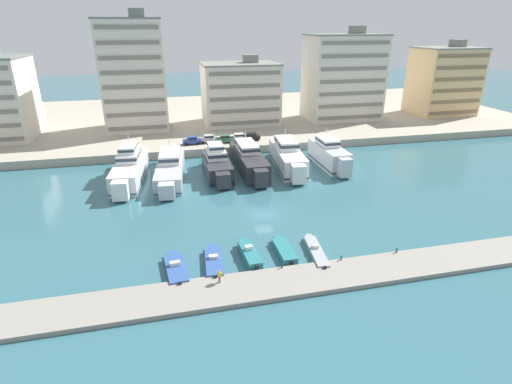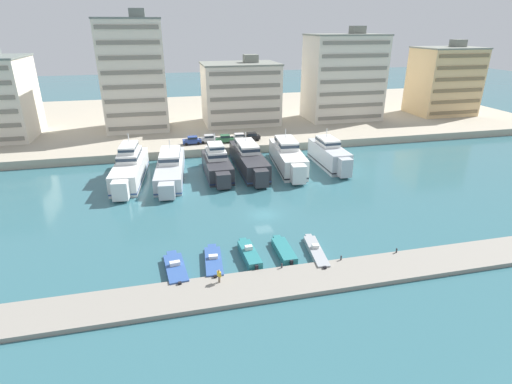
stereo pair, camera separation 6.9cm
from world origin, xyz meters
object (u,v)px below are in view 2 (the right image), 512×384
at_px(yacht_charcoal_mid_left, 217,164).
at_px(yacht_silver_center_right, 329,155).
at_px(motorboat_grey_center, 316,252).
at_px(car_white_center_left, 239,137).
at_px(yacht_charcoal_center_left, 249,159).
at_px(car_black_center, 251,136).
at_px(motorboat_blue_far_left, 176,269).
at_px(car_green_mid_left, 225,138).
at_px(yacht_white_center, 288,157).
at_px(motorboat_teal_center_left, 284,250).
at_px(yacht_white_far_left, 130,168).
at_px(pedestrian_near_edge, 219,275).
at_px(motorboat_blue_left, 214,262).
at_px(yacht_silver_left, 170,168).
at_px(motorboat_teal_mid_left, 249,254).
at_px(car_silver_left, 209,138).
at_px(car_blue_far_left, 192,140).

bearing_deg(yacht_charcoal_mid_left, yacht_silver_center_right, 0.21).
relative_size(motorboat_grey_center, car_white_center_left, 2.00).
xyz_separation_m(yacht_charcoal_center_left, car_black_center, (3.81, 14.77, 0.64)).
xyz_separation_m(motorboat_blue_far_left, car_green_mid_left, (13.30, 47.08, 2.35)).
bearing_deg(car_green_mid_left, yacht_white_center, -55.88).
bearing_deg(motorboat_teal_center_left, yacht_white_far_left, 122.76).
xyz_separation_m(yacht_charcoal_mid_left, yacht_charcoal_center_left, (6.50, 1.66, -0.03)).
distance_m(yacht_white_center, pedestrian_near_edge, 40.68).
bearing_deg(motorboat_blue_left, pedestrian_near_edge, -89.25).
relative_size(yacht_charcoal_center_left, motorboat_blue_left, 2.87).
distance_m(yacht_charcoal_mid_left, yacht_white_center, 14.26).
relative_size(yacht_white_center, car_green_mid_left, 4.80).
height_order(yacht_silver_left, yacht_silver_center_right, yacht_silver_center_right).
bearing_deg(yacht_silver_center_right, yacht_white_far_left, 178.49).
bearing_deg(car_green_mid_left, yacht_silver_center_right, -40.13).
xyz_separation_m(car_green_mid_left, car_white_center_left, (3.37, 0.54, 0.00)).
bearing_deg(yacht_silver_center_right, yacht_silver_left, 178.57).
xyz_separation_m(yacht_white_far_left, motorboat_blue_left, (11.20, -31.78, -1.99)).
bearing_deg(car_white_center_left, motorboat_teal_center_left, -93.98).
bearing_deg(pedestrian_near_edge, yacht_charcoal_center_left, 73.00).
height_order(yacht_white_far_left, motorboat_blue_left, yacht_white_far_left).
relative_size(motorboat_teal_mid_left, car_white_center_left, 1.66).
distance_m(yacht_charcoal_mid_left, pedestrian_near_edge, 35.46).
bearing_deg(yacht_silver_center_right, car_green_mid_left, 139.87).
distance_m(motorboat_grey_center, car_silver_left, 48.79).
bearing_deg(yacht_charcoal_mid_left, motorboat_blue_far_left, -106.65).
height_order(motorboat_teal_center_left, car_silver_left, car_silver_left).
relative_size(yacht_charcoal_mid_left, motorboat_teal_center_left, 2.41).
bearing_deg(yacht_white_far_left, yacht_silver_center_right, -1.51).
bearing_deg(motorboat_blue_far_left, yacht_charcoal_mid_left, 73.35).
bearing_deg(yacht_charcoal_center_left, car_white_center_left, 86.69).
bearing_deg(motorboat_grey_center, motorboat_teal_center_left, 162.97).
height_order(yacht_silver_left, pedestrian_near_edge, yacht_silver_left).
relative_size(motorboat_blue_far_left, motorboat_teal_mid_left, 1.07).
relative_size(yacht_charcoal_center_left, car_blue_far_left, 5.15).
bearing_deg(motorboat_grey_center, car_silver_left, 98.87).
bearing_deg(motorboat_teal_center_left, car_white_center_left, 86.02).
height_order(motorboat_blue_far_left, car_blue_far_left, car_blue_far_left).
relative_size(yacht_white_far_left, car_green_mid_left, 5.03).
relative_size(yacht_silver_center_right, motorboat_grey_center, 1.96).
xyz_separation_m(yacht_silver_left, motorboat_teal_center_left, (12.81, -31.03, -1.41)).
xyz_separation_m(yacht_white_center, car_blue_far_left, (-17.56, 15.48, 0.43)).
bearing_deg(yacht_silver_left, car_blue_far_left, 70.80).
xyz_separation_m(motorboat_teal_center_left, motorboat_grey_center, (3.84, -1.18, -0.06)).
height_order(motorboat_teal_mid_left, motorboat_teal_center_left, motorboat_teal_mid_left).
xyz_separation_m(yacht_silver_center_right, car_green_mid_left, (-18.83, 15.87, 0.41)).
height_order(yacht_silver_left, car_blue_far_left, yacht_silver_left).
bearing_deg(yacht_charcoal_center_left, yacht_white_center, -6.07).
height_order(yacht_charcoal_mid_left, car_black_center, yacht_charcoal_mid_left).
bearing_deg(motorboat_blue_left, yacht_white_center, 58.85).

